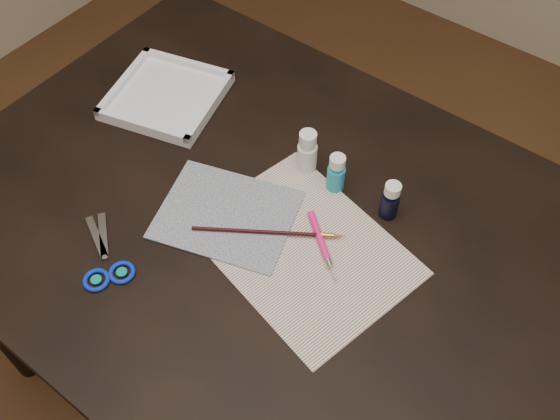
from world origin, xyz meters
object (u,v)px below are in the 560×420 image
Objects in this scene: paint_bottle_cyan at (336,173)px; paper at (303,249)px; scissors at (99,251)px; palette_tray at (166,95)px; paint_bottle_navy at (390,200)px; canvas at (227,215)px; paint_bottle_white at (307,151)px.

paper is at bearing -76.92° from paint_bottle_cyan.
scissors is 0.40m from palette_tray.
paint_bottle_navy is at bearing -107.54° from scissors.
paper is 2.03× the size of scissors.
canvas is 1.35× the size of scissors.
scissors is (-0.28, -0.22, 0.00)m from paper.
paint_bottle_white reaches higher than canvas.
palette_tray is at bearing -177.63° from paint_bottle_cyan.
paint_bottle_navy is 0.45× the size of scissors.
palette_tray is (-0.30, 0.16, 0.01)m from canvas.
canvas is at bearing -124.28° from paint_bottle_cyan.
paint_bottle_navy is 0.37× the size of palette_tray.
paint_bottle_white is (0.05, 0.18, 0.04)m from canvas.
palette_tray is at bearing 163.67° from paper.
palette_tray is at bearing -38.15° from scissors.
paper is at bearing -16.33° from palette_tray.
paint_bottle_white is at bearing 179.36° from paint_bottle_navy.
paint_bottle_navy is at bearing 2.84° from paint_bottle_cyan.
paint_bottle_cyan is at bearing -97.46° from scissors.
paint_bottle_white is (-0.11, 0.16, 0.05)m from paper.
paint_bottle_cyan is at bearing 103.08° from paper.
paint_bottle_navy is at bearing 63.41° from paper.
paper is 1.67× the size of palette_tray.
paint_bottle_cyan is 0.45m from scissors.
paint_bottle_white is 0.19m from paint_bottle_navy.
paper is at bearing -115.63° from scissors.
paint_bottle_cyan reaches higher than paper.
scissors is at bearing -141.50° from paper.
canvas is 0.23m from scissors.
paint_bottle_navy is (0.08, 0.16, 0.04)m from paper.
paint_bottle_cyan is (0.12, 0.18, 0.04)m from canvas.
canvas is (-0.16, -0.03, 0.00)m from paper.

